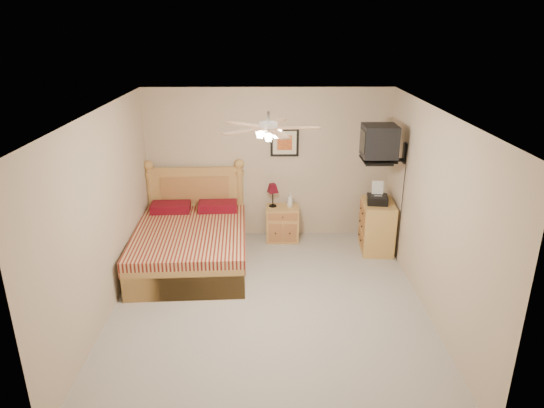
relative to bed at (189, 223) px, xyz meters
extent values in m
plane|color=#9E988F|center=(1.16, -1.12, -0.68)|extent=(4.50, 4.50, 0.00)
cube|color=white|center=(1.16, -1.12, 1.82)|extent=(4.00, 4.50, 0.04)
cube|color=tan|center=(1.16, 1.13, 0.57)|extent=(4.00, 0.04, 2.50)
cube|color=tan|center=(1.16, -3.37, 0.57)|extent=(4.00, 0.04, 2.50)
cube|color=tan|center=(-0.84, -1.12, 0.57)|extent=(0.04, 4.50, 2.50)
cube|color=tan|center=(3.16, -1.12, 0.57)|extent=(0.04, 4.50, 2.50)
cube|color=#B67F37|center=(1.40, 0.88, -0.39)|extent=(0.54, 0.41, 0.58)
imported|color=silver|center=(1.52, 0.91, 0.02)|extent=(0.10, 0.10, 0.24)
cube|color=black|center=(1.43, 1.11, 0.94)|extent=(0.46, 0.04, 0.46)
cube|color=#BE8C3E|center=(2.89, 0.48, -0.27)|extent=(0.52, 0.71, 0.81)
imported|color=#BDAC93|center=(2.84, 0.72, 0.14)|extent=(0.22, 0.28, 0.03)
imported|color=gray|center=(2.87, 0.74, 0.17)|extent=(0.20, 0.27, 0.02)
camera|label=1|loc=(1.15, -6.59, 2.76)|focal=32.00mm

